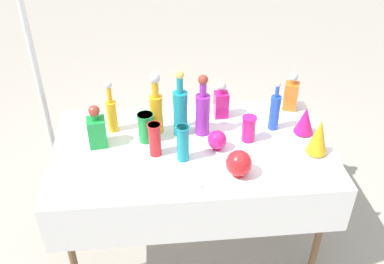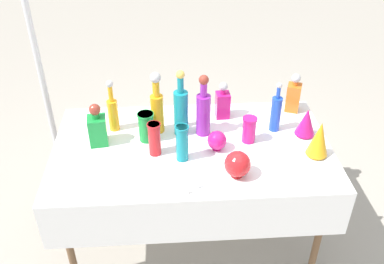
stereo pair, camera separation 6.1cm
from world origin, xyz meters
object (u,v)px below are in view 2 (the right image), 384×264
Objects in this scene: slender_vase_2 at (146,126)px; fluted_vase_1 at (306,122)px; round_bowl_0 at (217,140)px; tall_bottle_3 at (203,111)px; slender_vase_0 at (154,138)px; slender_vase_3 at (249,129)px; tall_bottle_1 at (157,107)px; tall_bottle_0 at (113,111)px; fluted_vase_0 at (319,139)px; round_bowl_1 at (237,164)px; square_decanter_1 at (223,102)px; tall_bottle_2 at (276,112)px; square_decanter_2 at (97,128)px; square_decanter_0 at (294,95)px; canopy_pole at (41,74)px; slender_vase_1 at (182,142)px; tall_bottle_4 at (181,110)px.

fluted_vase_1 is at bearing -0.81° from slender_vase_2.
slender_vase_2 is 1.53× the size of round_bowl_0.
tall_bottle_3 is 1.95× the size of slender_vase_0.
slender_vase_3 is (0.27, -0.10, -0.08)m from tall_bottle_3.
tall_bottle_0 is at bearing 172.27° from tall_bottle_1.
round_bowl_1 is (-0.50, -0.16, -0.04)m from fluted_vase_0.
round_bowl_0 is at bearing -168.53° from fluted_vase_1.
tall_bottle_0 is 0.72m from square_decanter_1.
tall_bottle_1 is 0.58m from slender_vase_3.
fluted_vase_0 is at bearing -56.12° from tall_bottle_2.
square_decanter_1 is 2.07× the size of round_bowl_0.
fluted_vase_0 is 0.59m from round_bowl_0.
square_decanter_2 is 1.31m from fluted_vase_0.
slender_vase_2 is 0.83× the size of fluted_vase_0.
slender_vase_2 is at bearing -163.75° from square_decanter_0.
fluted_vase_0 is 0.09× the size of canopy_pole.
tall_bottle_0 is at bearing 133.38° from slender_vase_0.
square_decanter_0 is 0.30m from fluted_vase_1.
tall_bottle_1 is 0.17× the size of canopy_pole.
slender_vase_2 is at bearing 143.09° from round_bowl_1.
tall_bottle_2 reaches higher than fluted_vase_0.
square_decanter_2 is 1.65× the size of slender_vase_3.
square_decanter_0 is at bearing 11.96° from tall_bottle_1.
square_decanter_2 is at bearing 155.64° from round_bowl_1.
tall_bottle_1 is 1.22× the size of tall_bottle_2.
slender_vase_1 is at bearing -159.86° from slender_vase_3.
square_decanter_1 reaches higher than round_bowl_0.
tall_bottle_1 is 1.97× the size of slender_vase_0.
square_decanter_1 is at bearing 56.96° from slender_vase_1.
square_decanter_0 reaches higher than round_bowl_1.
round_bowl_1 is at bearing -162.71° from fluted_vase_0.
slender_vase_3 is 0.74× the size of fluted_vase_0.
square_decanter_1 is at bearing 17.86° from square_decanter_2.
tall_bottle_0 is 0.38m from slender_vase_0.
tall_bottle_1 is 2.23× the size of fluted_vase_1.
tall_bottle_2 is at bearing 31.54° from slender_vase_3.
tall_bottle_1 reaches higher than round_bowl_0.
fluted_vase_1 is (1.20, -0.15, -0.04)m from tall_bottle_0.
fluted_vase_0 is at bearing -19.73° from tall_bottle_4.
round_bowl_1 is (0.30, -0.17, -0.04)m from slender_vase_1.
square_decanter_0 is 1.46× the size of slender_vase_2.
round_bowl_0 is 1.34m from canopy_pole.
slender_vase_0 reaches higher than slender_vase_3.
slender_vase_2 reaches higher than round_bowl_1.
tall_bottle_0 is 1.27m from fluted_vase_0.
tall_bottle_0 is 1.27× the size of square_decanter_2.
fluted_vase_1 is at bearing 0.21° from square_decanter_2.
slender_vase_3 is (0.63, -0.06, -0.01)m from slender_vase_2.
tall_bottle_3 reaches higher than fluted_vase_1.
slender_vase_1 is at bearing 178.88° from fluted_vase_0.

